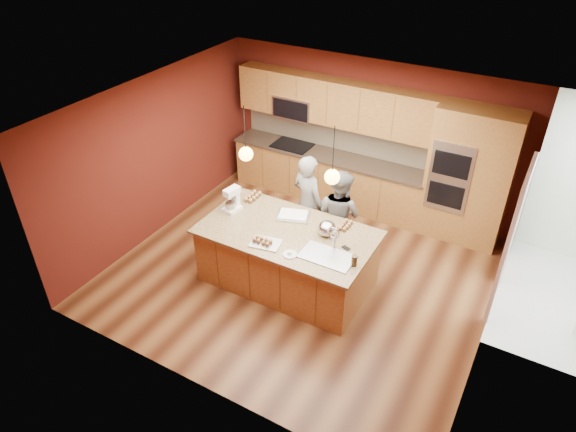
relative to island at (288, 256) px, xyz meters
The scene contains 24 objects.
floor 0.56m from the island, 72.27° to the left, with size 5.50×5.50×0.00m, color #442111.
ceiling 2.25m from the island, 72.27° to the left, with size 5.50×5.50×0.00m, color silver.
wall_back 2.92m from the island, 88.10° to the left, with size 5.50×5.50×0.00m, color #4E1710.
wall_front 2.38m from the island, 87.61° to the right, with size 5.50×5.50×0.00m, color #4E1710.
wall_left 2.81m from the island, behind, with size 5.00×5.00×0.00m, color #4E1710.
wall_right 2.99m from the island, ahead, with size 5.00×5.00×0.00m, color #4E1710.
cabinet_run 2.65m from the island, 103.04° to the left, with size 3.74×0.64×2.30m.
oven_column 3.22m from the island, 52.03° to the left, with size 1.30×0.62×2.30m.
doorway_trim 3.08m from the island, 21.09° to the left, with size 0.08×1.11×2.20m, color white, non-canonical shape.
pendant_left 1.67m from the island, behind, with size 0.20×0.20×0.80m.
pendant_right 1.66m from the island, ahead, with size 0.20×0.20×0.80m.
island is the anchor object (origin of this frame).
person_left 1.04m from the island, 100.64° to the left, with size 0.61×0.40×1.66m, color black.
person_right 1.07m from the island, 68.80° to the left, with size 0.75×0.59×1.55m, color slate.
stand_mixer 1.19m from the island, behind, with size 0.24×0.31×0.38m.
sheet_cake 0.62m from the island, 108.43° to the left, with size 0.56×0.48×0.05m.
cooling_rack 0.63m from the island, 107.40° to the right, with size 0.42×0.30×0.02m, color #B5B7BD.
mixing_bowl 0.79m from the island, 21.78° to the left, with size 0.27×0.27×0.22m, color #B6B9BE.
plate 0.71m from the island, 58.29° to the right, with size 0.20×0.20×0.01m, color silver.
tumbler 1.27m from the island, 12.07° to the right, with size 0.08×0.08×0.16m, color #372710.
phone 1.00m from the island, ahead, with size 0.12×0.06×0.01m, color black.
cupcakes_left 1.17m from the island, 151.27° to the left, with size 0.17×0.34×0.08m, color #B57949, non-canonical shape.
cupcakes_rack 0.68m from the island, 111.95° to the right, with size 0.29×0.15×0.07m, color #B57949, non-canonical shape.
cupcakes_right 0.97m from the island, 37.27° to the left, with size 0.15×0.29×0.07m, color #B57949, non-canonical shape.
Camera 1 is at (2.86, -5.52, 5.19)m, focal length 32.00 mm.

